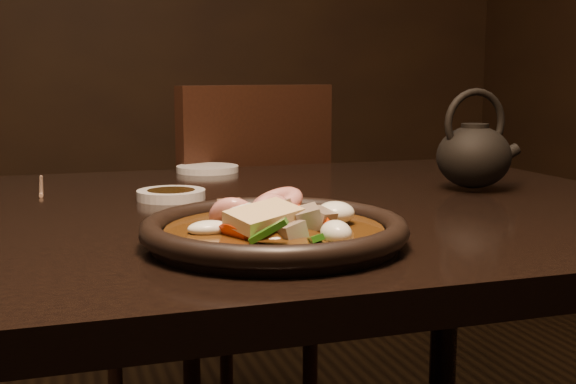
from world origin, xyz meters
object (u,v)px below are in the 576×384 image
object	(u,v)px
table	(129,266)
teapot	(474,153)
plate	(274,231)
chair	(227,262)

from	to	relation	value
table	teapot	size ratio (longest dim) A/B	9.83
teapot	table	bearing A→B (deg)	-179.19
teapot	plate	bearing A→B (deg)	-148.87
chair	plate	bearing A→B (deg)	56.84
plate	teapot	distance (m)	0.51
plate	teapot	size ratio (longest dim) A/B	1.82
chair	teapot	distance (m)	0.74
table	chair	distance (m)	0.72
table	plate	distance (m)	0.30
chair	teapot	xyz separation A→B (m)	(0.27, -0.61, 0.31)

